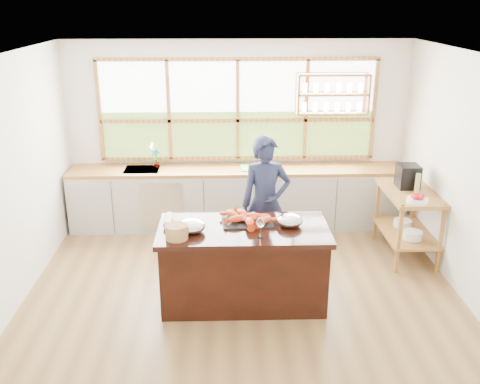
{
  "coord_description": "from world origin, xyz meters",
  "views": [
    {
      "loc": [
        -0.19,
        -5.49,
        3.24
      ],
      "look_at": [
        -0.03,
        0.15,
        1.18
      ],
      "focal_mm": 40.0,
      "sensor_mm": 36.0,
      "label": 1
    }
  ],
  "objects_px": {
    "cook": "(266,203)",
    "wicker_basket": "(177,232)",
    "espresso_machine": "(408,176)",
    "island": "(243,265)"
  },
  "relations": [
    {
      "from": "espresso_machine",
      "to": "wicker_basket",
      "type": "xyz_separation_m",
      "value": [
        -2.89,
        -1.51,
        -0.08
      ]
    },
    {
      "from": "espresso_machine",
      "to": "wicker_basket",
      "type": "relative_size",
      "value": 1.29
    },
    {
      "from": "island",
      "to": "wicker_basket",
      "type": "bearing_deg",
      "value": -159.77
    },
    {
      "from": "island",
      "to": "cook",
      "type": "bearing_deg",
      "value": 70.58
    },
    {
      "from": "cook",
      "to": "espresso_machine",
      "type": "distance_m",
      "value": 1.93
    },
    {
      "from": "cook",
      "to": "espresso_machine",
      "type": "height_order",
      "value": "cook"
    },
    {
      "from": "island",
      "to": "espresso_machine",
      "type": "xyz_separation_m",
      "value": [
        2.19,
        1.25,
        0.6
      ]
    },
    {
      "from": "wicker_basket",
      "to": "espresso_machine",
      "type": "bearing_deg",
      "value": 27.58
    },
    {
      "from": "cook",
      "to": "wicker_basket",
      "type": "bearing_deg",
      "value": -137.1
    },
    {
      "from": "cook",
      "to": "espresso_machine",
      "type": "relative_size",
      "value": 5.58
    }
  ]
}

